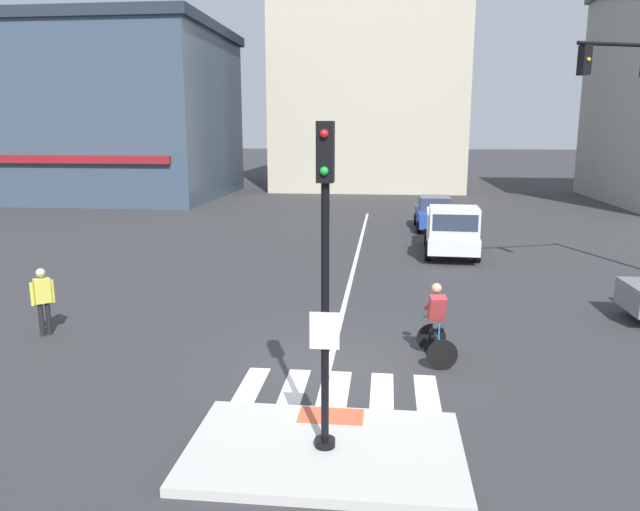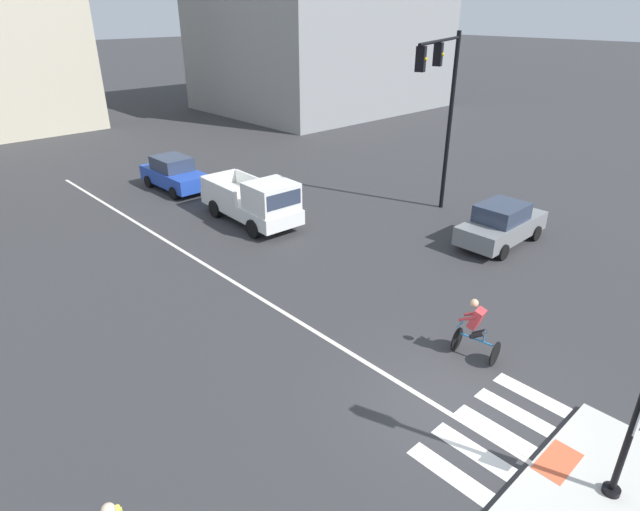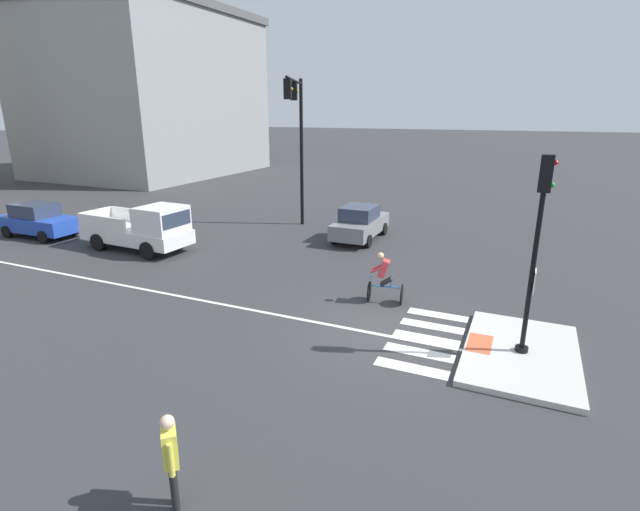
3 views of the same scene
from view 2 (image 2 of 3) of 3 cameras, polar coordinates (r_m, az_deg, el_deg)
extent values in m
plane|color=#333335|center=(13.01, 13.98, -15.42)|extent=(300.00, 300.00, 0.00)
cube|color=beige|center=(12.09, 29.05, -21.90)|extent=(4.22, 2.71, 0.15)
cube|color=#DB5B38|center=(12.18, 24.52, -19.77)|extent=(1.10, 0.60, 0.01)
cylinder|color=black|center=(11.99, 29.19, -21.45)|extent=(0.32, 0.32, 0.12)
cylinder|color=black|center=(10.72, 31.53, -13.86)|extent=(0.12, 0.12, 3.91)
cube|color=silver|center=(11.52, 13.91, -22.01)|extent=(0.44, 1.80, 0.01)
cube|color=silver|center=(12.06, 16.32, -19.72)|extent=(0.44, 1.80, 0.01)
cube|color=silver|center=(12.62, 18.46, -17.60)|extent=(0.44, 1.80, 0.01)
cube|color=silver|center=(13.22, 20.37, -15.65)|extent=(0.44, 1.80, 0.01)
cube|color=silver|center=(13.85, 22.07, -13.86)|extent=(0.44, 1.80, 0.01)
cube|color=silver|center=(19.02, -12.14, -1.15)|extent=(0.14, 28.00, 0.01)
cylinder|color=black|center=(23.81, 13.94, 13.65)|extent=(0.18, 0.18, 7.50)
cylinder|color=black|center=(20.87, 13.10, 21.89)|extent=(4.92, 1.86, 0.11)
cube|color=black|center=(20.65, 12.76, 20.63)|extent=(0.35, 0.37, 0.80)
sphere|color=gold|center=(20.60, 13.25, 20.57)|extent=(0.12, 0.12, 0.12)
cube|color=black|center=(18.66, 10.94, 20.31)|extent=(0.35, 0.37, 0.80)
sphere|color=gold|center=(18.61, 11.47, 20.25)|extent=(0.12, 0.12, 0.12)
cube|color=gray|center=(49.40, 0.14, 24.14)|extent=(18.61, 15.51, 14.25)
cube|color=slate|center=(21.36, 19.19, 2.90)|extent=(4.11, 1.72, 0.70)
cube|color=#2D384C|center=(21.00, 19.25, 4.48)|extent=(1.91, 1.49, 0.64)
cylinder|color=black|center=(22.89, 18.80, 3.51)|extent=(0.60, 0.18, 0.60)
cylinder|color=black|center=(22.25, 22.50, 2.27)|extent=(0.60, 0.18, 0.60)
cylinder|color=black|center=(20.81, 15.37, 1.79)|extent=(0.60, 0.18, 0.60)
cylinder|color=black|center=(20.10, 19.35, 0.36)|extent=(0.60, 0.18, 0.60)
cube|color=#2347B7|center=(27.39, -15.56, 8.27)|extent=(1.74, 4.12, 0.70)
cube|color=#2D384C|center=(27.34, -15.88, 9.66)|extent=(1.50, 1.92, 0.64)
cylinder|color=black|center=(26.82, -12.57, 7.44)|extent=(0.19, 0.60, 0.60)
cylinder|color=black|center=(26.05, -15.68, 6.56)|extent=(0.19, 0.60, 0.60)
cylinder|color=black|center=(28.94, -15.28, 8.48)|extent=(0.19, 0.60, 0.60)
cylinder|color=black|center=(28.23, -18.22, 7.68)|extent=(0.19, 0.60, 0.60)
cube|color=white|center=(22.55, -7.63, 5.39)|extent=(2.14, 5.18, 0.60)
cube|color=white|center=(21.00, -5.35, 6.45)|extent=(1.88, 1.78, 1.10)
cube|color=#2D384C|center=(20.34, -3.99, 6.10)|extent=(1.62, 0.16, 0.60)
cube|color=white|center=(23.62, -7.27, 7.90)|extent=(0.25, 2.81, 0.60)
cube|color=white|center=(22.75, -11.02, 6.94)|extent=(0.25, 2.81, 0.60)
cube|color=white|center=(24.40, -10.98, 8.21)|extent=(1.80, 0.18, 0.60)
cylinder|color=black|center=(21.92, -3.31, 4.14)|extent=(0.28, 0.77, 0.76)
cylinder|color=black|center=(20.95, -7.28, 2.94)|extent=(0.28, 0.77, 0.76)
cylinder|color=black|center=(24.22, -7.62, 6.08)|extent=(0.28, 0.77, 0.76)
cylinder|color=black|center=(23.36, -11.36, 5.05)|extent=(0.28, 0.77, 0.76)
cylinder|color=black|center=(14.60, 14.71, -8.82)|extent=(0.66, 0.13, 0.66)
cylinder|color=black|center=(14.32, 18.55, -10.15)|extent=(0.66, 0.13, 0.66)
cylinder|color=#2370AD|center=(14.33, 16.72, -8.76)|extent=(0.18, 0.89, 0.05)
cylinder|color=#2370AD|center=(14.18, 17.48, -8.39)|extent=(0.04, 0.04, 0.30)
cylinder|color=#2370AD|center=(14.30, 15.12, -7.17)|extent=(0.44, 0.10, 0.04)
cylinder|color=black|center=(14.16, 16.75, -8.34)|extent=(0.18, 0.41, 0.33)
cylinder|color=black|center=(14.29, 17.01, -8.04)|extent=(0.18, 0.41, 0.33)
cube|color=#B73338|center=(14.03, 16.73, -6.60)|extent=(0.39, 0.43, 0.60)
sphere|color=tan|center=(13.86, 16.49, -5.01)|extent=(0.22, 0.22, 0.22)
cylinder|color=#B73338|center=(13.95, 15.79, -6.65)|extent=(0.14, 0.46, 0.31)
cylinder|color=#B73338|center=(14.21, 16.32, -6.10)|extent=(0.14, 0.46, 0.31)
sphere|color=beige|center=(9.26, -22.14, -24.36)|extent=(0.22, 0.22, 0.22)
camera|label=1|loc=(12.41, 77.28, -11.94)|focal=34.03mm
camera|label=3|loc=(4.29, -86.83, -37.08)|focal=26.52mm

